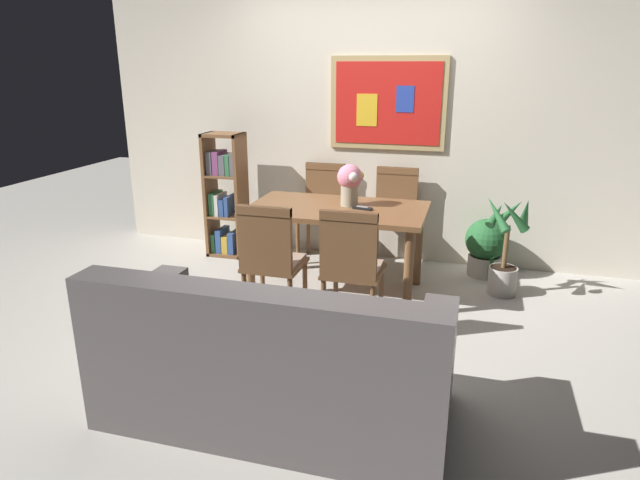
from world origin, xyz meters
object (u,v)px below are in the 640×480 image
Objects in this scene: dining_chair_near_right at (351,262)px; dining_chair_far_left at (322,204)px; flower_vase at (350,182)px; tv_remote at (362,208)px; dining_chair_near_left at (271,255)px; dining_chair_far_right at (395,210)px; potted_ivy at (486,246)px; dining_table at (337,219)px; bookshelf at (225,198)px; potted_palm at (505,254)px; leather_couch at (273,367)px.

dining_chair_far_left is (-0.62, 1.49, 0.00)m from dining_chair_near_right.
flower_vase reaches higher than dining_chair_far_left.
tv_remote is (0.13, -0.10, -0.18)m from flower_vase.
dining_chair_far_right is at bearing 66.61° from dining_chair_near_left.
dining_chair_near_right is 0.57m from dining_chair_near_left.
potted_ivy is at bearing 44.72° from dining_chair_near_left.
dining_table is 0.32m from flower_vase.
tv_remote is (-0.97, -0.73, 0.46)m from potted_ivy.
bookshelf reaches higher than dining_chair_near_left.
potted_palm is (0.14, -0.41, 0.08)m from potted_ivy.
tv_remote is (0.55, -0.79, 0.19)m from dining_chair_far_left.
flower_vase is at bearing -21.63° from bookshelf.
flower_vase is at bearing 104.01° from dining_chair_near_right.
dining_chair_near_left is at bearing -113.39° from dining_chair_far_right.
bookshelf is at bearing 173.12° from potted_palm.
dining_table is 0.78m from dining_chair_near_right.
potted_palm is at bearing -15.86° from dining_chair_far_left.
dining_chair_near_right is 1.71m from potted_ivy.
leather_couch is 11.12× the size of tv_remote.
dining_chair_far_left reaches higher than tv_remote.
dining_chair_far_left reaches higher than potted_ivy.
dining_chair_far_left reaches higher than leather_couch.
dining_table is at bearing 111.47° from dining_chair_near_right.
leather_couch is at bearing -93.16° from tv_remote.
dining_chair_far_right is 0.76× the size of bookshelf.
bookshelf is at bearing 125.87° from dining_chair_near_left.
dining_chair_far_right reaches higher than potted_palm.
leather_couch is 1.95m from flower_vase.
bookshelf reaches higher than flower_vase.
dining_chair_far_left is (-0.05, 1.52, 0.00)m from dining_chair_near_left.
potted_palm is at bearing 10.28° from flower_vase.
dining_chair_near_right and dining_chair_near_left have the same top height.
dining_chair_near_left is at bearing -54.13° from bookshelf.
bookshelf is (-1.55, 1.33, 0.04)m from dining_chair_near_right.
leather_couch is 2.41m from potted_palm.
bookshelf reaches higher than dining_table.
dining_chair_near_right is 1.00× the size of dining_chair_far_left.
leather_couch is at bearing -79.98° from dining_chair_far_left.
leather_couch is at bearing -95.49° from dining_chair_far_right.
dining_chair_near_right is at bearing -67.37° from dining_chair_far_left.
potted_palm is (1.21, 2.08, 0.04)m from leather_couch.
leather_couch is at bearing -68.83° from dining_chair_near_left.
dining_table reaches higher than potted_ivy.
bookshelf is at bearing -170.33° from dining_chair_far_left.
dining_chair_near_left is 0.98m from flower_vase.
dining_chair_far_left is at bearing 113.69° from dining_table.
dining_chair_near_left is 1.93m from potted_palm.
dining_chair_far_right reaches higher than potted_ivy.
dining_chair_near_right and dining_chair_far_right have the same top height.
dining_chair_far_left is 0.98m from tv_remote.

